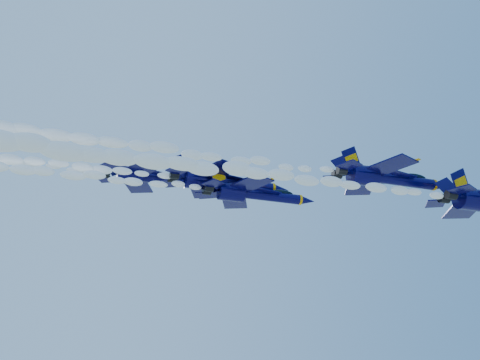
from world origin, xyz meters
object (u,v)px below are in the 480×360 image
object	(u,v)px
jet_fourth	(223,182)
jet_fifth	(153,178)
jet_second	(386,178)
jet_third	(254,194)

from	to	relation	value
jet_fourth	jet_fifth	distance (m)	11.41
jet_second	jet_fifth	world-z (taller)	jet_fifth
jet_third	jet_fifth	xyz separation A→B (m)	(-13.41, 7.97, 4.00)
jet_second	jet_third	size ratio (longest dim) A/B	0.97
jet_second	jet_fourth	size ratio (longest dim) A/B	0.90
jet_second	jet_third	bearing A→B (deg)	131.34
jet_third	jet_fifth	bearing A→B (deg)	149.28
jet_second	jet_fourth	world-z (taller)	jet_fourth
jet_fourth	jet_third	bearing A→B (deg)	-21.42
jet_second	jet_fourth	bearing A→B (deg)	136.39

